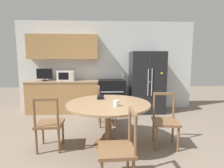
% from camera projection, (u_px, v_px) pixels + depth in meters
% --- Properties ---
extents(ground_plane, '(14.00, 14.00, 0.00)m').
position_uv_depth(ground_plane, '(109.00, 152.00, 2.83)').
color(ground_plane, gray).
extents(back_wall, '(5.20, 0.44, 2.60)m').
position_uv_depth(back_wall, '(96.00, 61.00, 5.19)').
color(back_wall, silver).
rests_on(back_wall, ground_plane).
extents(kitchen_counter, '(1.98, 0.64, 0.90)m').
position_uv_depth(kitchen_counter, '(64.00, 96.00, 4.98)').
color(kitchen_counter, '#AD7F4C').
rests_on(kitchen_counter, ground_plane).
extents(refrigerator, '(0.92, 0.74, 1.70)m').
position_uv_depth(refrigerator, '(147.00, 82.00, 4.97)').
color(refrigerator, black).
rests_on(refrigerator, ground_plane).
extents(oven_range, '(0.74, 0.68, 1.08)m').
position_uv_depth(oven_range, '(112.00, 95.00, 5.01)').
color(oven_range, black).
rests_on(oven_range, ground_plane).
extents(microwave, '(0.47, 0.36, 0.28)m').
position_uv_depth(microwave, '(66.00, 76.00, 4.96)').
color(microwave, white).
rests_on(microwave, kitchen_counter).
extents(countertop_tv, '(0.43, 0.16, 0.34)m').
position_uv_depth(countertop_tv, '(45.00, 74.00, 4.85)').
color(countertop_tv, black).
rests_on(countertop_tv, kitchen_counter).
extents(dining_table, '(1.41, 1.41, 0.75)m').
position_uv_depth(dining_table, '(108.00, 109.00, 2.97)').
color(dining_table, '#997551').
rests_on(dining_table, ground_plane).
extents(dining_chair_left, '(0.44, 0.44, 0.90)m').
position_uv_depth(dining_chair_left, '(49.00, 124.00, 2.85)').
color(dining_chair_left, brown).
rests_on(dining_chair_left, ground_plane).
extents(dining_chair_near, '(0.43, 0.43, 0.90)m').
position_uv_depth(dining_chair_near, '(119.00, 149.00, 2.04)').
color(dining_chair_near, brown).
rests_on(dining_chair_near, ground_plane).
extents(dining_chair_right, '(0.47, 0.47, 0.90)m').
position_uv_depth(dining_chair_right, '(165.00, 121.00, 2.99)').
color(dining_chair_right, brown).
rests_on(dining_chair_right, ground_plane).
extents(dining_chair_far, '(0.46, 0.46, 0.90)m').
position_uv_depth(dining_chair_far, '(106.00, 106.00, 3.95)').
color(dining_chair_far, brown).
rests_on(dining_chair_far, ground_plane).
extents(candle_glass, '(0.09, 0.09, 0.09)m').
position_uv_depth(candle_glass, '(116.00, 104.00, 2.74)').
color(candle_glass, silver).
rests_on(candle_glass, dining_table).
extents(wallet, '(0.13, 0.13, 0.07)m').
position_uv_depth(wallet, '(101.00, 97.00, 3.25)').
color(wallet, black).
rests_on(wallet, dining_table).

